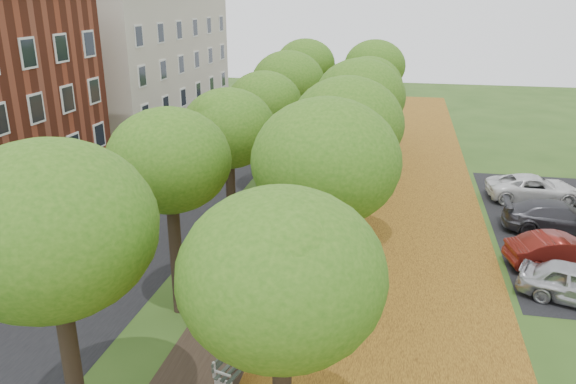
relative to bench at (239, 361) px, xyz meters
The scene contains 10 objects.
street_asphalt 14.45m from the bench, 124.63° to the left, with size 8.00×70.00×0.01m, color black.
footpath 11.91m from the bench, 93.40° to the left, with size 3.20×70.00×0.01m, color black.
leaf_verge 12.64m from the bench, 70.13° to the left, with size 7.50×70.00×0.01m, color #AA741F.
tree_row_west 13.07m from the bench, 103.74° to the left, with size 4.09×34.09×6.85m.
tree_row_east 12.88m from the bench, 80.94° to the left, with size 4.09×34.09×6.85m.
building_cream 35.05m from the bench, 120.65° to the left, with size 10.30×20.30×10.40m.
bench is the anchor object (origin of this frame).
car_red 13.50m from the bench, 40.29° to the left, with size 1.42×4.08×1.34m, color maroon.
car_grey 16.61m from the bench, 48.39° to the left, with size 1.93×4.75×1.38m, color #37373C.
car_white 19.80m from the bench, 56.86° to the left, with size 2.16×4.67×1.30m, color white.
Camera 1 is at (4.64, -9.33, 9.98)m, focal length 35.00 mm.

